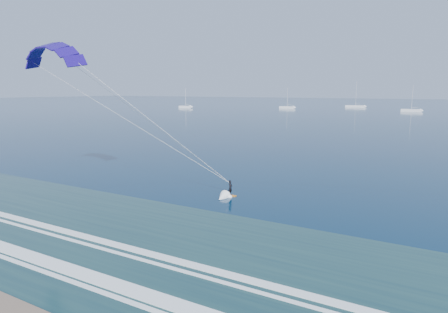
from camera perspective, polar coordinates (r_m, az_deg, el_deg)
kitesurfer_rig at (r=39.01m, az=-12.14°, el=6.00°), size 21.22×9.48×15.72m
sailboat_0 at (r=220.30m, az=-5.50°, el=7.09°), size 7.72×2.40×10.63m
sailboat_1 at (r=215.44m, az=9.02°, el=6.96°), size 8.21×2.40×11.34m
sailboat_2 at (r=237.71m, az=18.27°, el=6.84°), size 10.86×2.40×14.35m
sailboat_3 at (r=201.56m, az=25.19°, el=6.00°), size 8.70×2.40×12.07m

